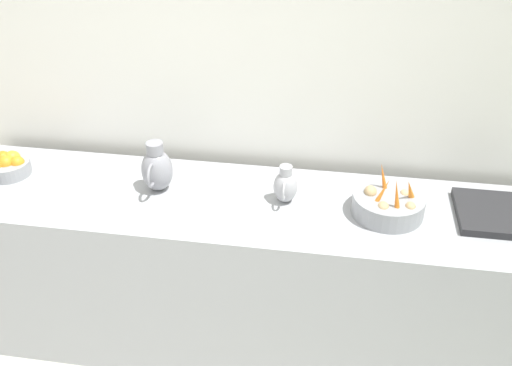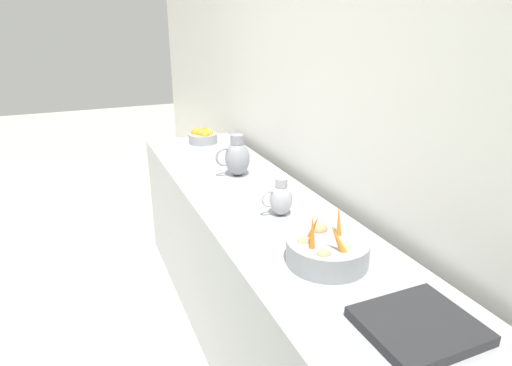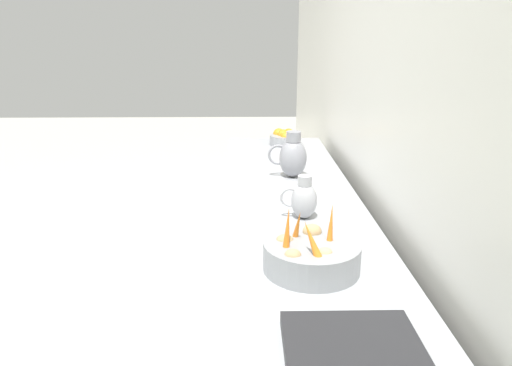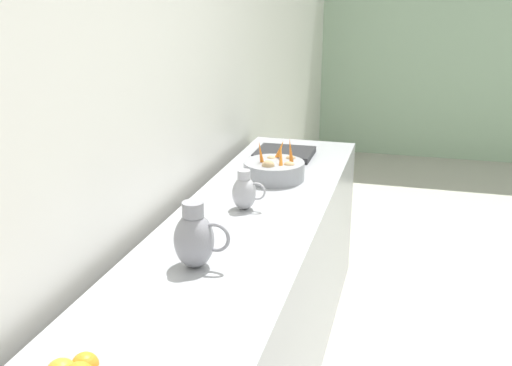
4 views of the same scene
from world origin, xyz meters
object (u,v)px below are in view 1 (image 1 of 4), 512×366
(vegetable_colander, at_px, (388,204))
(metal_pitcher_tall, at_px, (157,169))
(orange_bowl, at_px, (8,165))
(metal_pitcher_short, at_px, (285,186))

(vegetable_colander, xyz_separation_m, metal_pitcher_tall, (-0.04, -1.09, 0.06))
(orange_bowl, xyz_separation_m, metal_pitcher_tall, (0.02, 0.79, 0.06))
(metal_pitcher_tall, height_order, metal_pitcher_short, metal_pitcher_tall)
(orange_bowl, height_order, metal_pitcher_short, metal_pitcher_short)
(vegetable_colander, xyz_separation_m, metal_pitcher_short, (-0.03, -0.47, 0.03))
(orange_bowl, relative_size, metal_pitcher_tall, 0.85)
(metal_pitcher_short, bearing_deg, vegetable_colander, 86.54)
(metal_pitcher_short, bearing_deg, metal_pitcher_tall, -90.83)
(orange_bowl, height_order, metal_pitcher_tall, metal_pitcher_tall)
(orange_bowl, distance_m, metal_pitcher_short, 1.41)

